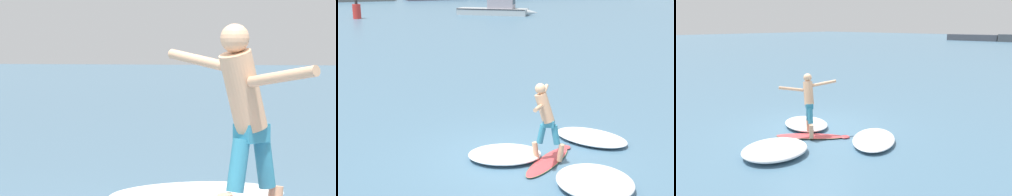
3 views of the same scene
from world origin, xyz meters
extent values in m
cylinder|color=teal|center=(0.38, -0.52, 0.72)|extent=(0.27, 0.25, 0.47)
cylinder|color=teal|center=(0.65, -0.70, 0.72)|extent=(0.27, 0.25, 0.47)
cube|color=teal|center=(0.51, -0.61, 0.99)|extent=(0.33, 0.31, 0.16)
cylinder|color=tan|center=(0.42, -0.55, 1.35)|extent=(0.55, 0.49, 0.73)
sphere|color=tan|center=(0.33, -0.50, 1.80)|extent=(0.25, 0.25, 0.25)
cylinder|color=tan|center=(0.09, -0.93, 1.49)|extent=(0.49, 0.65, 0.21)
cylinder|color=tan|center=(0.63, -0.09, 1.61)|extent=(0.47, 0.66, 0.20)
ellipsoid|color=white|center=(2.22, 0.32, 0.11)|extent=(2.07, 2.33, 0.22)
camera|label=1|loc=(-6.21, -1.89, 1.68)|focal=85.00mm
camera|label=2|loc=(-3.99, -9.82, 4.40)|focal=50.00mm
camera|label=3|loc=(7.62, -6.83, 3.35)|focal=35.00mm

